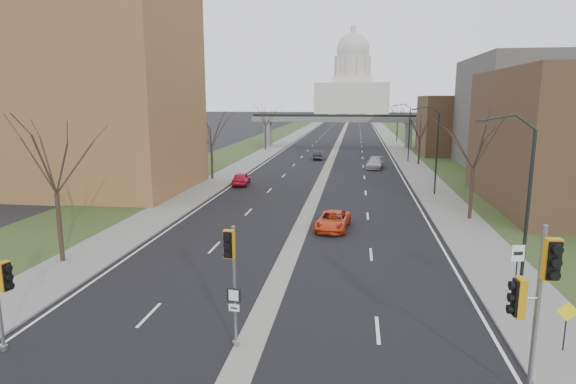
% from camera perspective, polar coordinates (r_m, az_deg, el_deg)
% --- Properties ---
extents(ground, '(700.00, 700.00, 0.00)m').
position_cam_1_polar(ground, '(19.70, -4.61, -17.73)').
color(ground, black).
rests_on(ground, ground).
extents(road_surface, '(20.00, 600.00, 0.01)m').
position_cam_1_polar(road_surface, '(167.15, 6.79, 7.63)').
color(road_surface, black).
rests_on(road_surface, ground).
extents(median_strip, '(1.20, 600.00, 0.02)m').
position_cam_1_polar(median_strip, '(167.15, 6.79, 7.63)').
color(median_strip, gray).
rests_on(median_strip, ground).
extents(sidewalk_right, '(4.00, 600.00, 0.12)m').
position_cam_1_polar(sidewalk_right, '(167.30, 10.94, 7.53)').
color(sidewalk_right, gray).
rests_on(sidewalk_right, ground).
extents(sidewalk_left, '(4.00, 600.00, 0.12)m').
position_cam_1_polar(sidewalk_left, '(167.86, 2.66, 7.73)').
color(sidewalk_left, gray).
rests_on(sidewalk_left, ground).
extents(grass_verge_right, '(8.00, 600.00, 0.10)m').
position_cam_1_polar(grass_verge_right, '(167.70, 13.00, 7.45)').
color(grass_verge_right, '#263A1B').
rests_on(grass_verge_right, ground).
extents(grass_verge_left, '(8.00, 600.00, 0.10)m').
position_cam_1_polar(grass_verge_left, '(168.54, 0.61, 7.75)').
color(grass_verge_left, '#263A1B').
rests_on(grass_verge_left, ground).
extents(apartment_building, '(25.00, 16.00, 22.00)m').
position_cam_1_polar(apartment_building, '(55.60, -25.01, 11.55)').
color(apartment_building, brown).
rests_on(apartment_building, ground).
extents(commercial_block_mid, '(18.00, 22.00, 15.00)m').
position_cam_1_polar(commercial_block_mid, '(72.96, 27.67, 8.19)').
color(commercial_block_mid, '#585550').
rests_on(commercial_block_mid, ground).
extents(commercial_block_far, '(14.00, 14.00, 10.00)m').
position_cam_1_polar(commercial_block_far, '(88.82, 20.00, 7.42)').
color(commercial_block_far, '#503825').
rests_on(commercial_block_far, ground).
extents(pedestrian_bridge, '(34.00, 3.00, 6.45)m').
position_cam_1_polar(pedestrian_bridge, '(97.03, 5.83, 8.17)').
color(pedestrian_bridge, slate).
rests_on(pedestrian_bridge, ground).
extents(capitol, '(48.00, 42.00, 55.75)m').
position_cam_1_polar(capitol, '(336.99, 7.60, 12.40)').
color(capitol, '#BBB5AB').
rests_on(capitol, ground).
extents(streetlight_near, '(2.61, 0.20, 8.70)m').
position_cam_1_polar(streetlight_near, '(24.04, 25.21, 3.97)').
color(streetlight_near, black).
rests_on(streetlight_near, sidewalk_right).
extents(streetlight_mid, '(2.61, 0.20, 8.70)m').
position_cam_1_polar(streetlight_mid, '(49.41, 16.46, 7.62)').
color(streetlight_mid, black).
rests_on(streetlight_mid, sidewalk_right).
extents(streetlight_far, '(2.61, 0.20, 8.70)m').
position_cam_1_polar(streetlight_far, '(75.22, 13.64, 8.74)').
color(streetlight_far, black).
rests_on(streetlight_far, sidewalk_right).
extents(tree_left_a, '(7.20, 7.20, 9.40)m').
position_cam_1_polar(tree_left_a, '(30.18, -26.13, 4.50)').
color(tree_left_a, '#382B21').
rests_on(tree_left_a, sidewalk_left).
extents(tree_left_b, '(6.75, 6.75, 8.81)m').
position_cam_1_polar(tree_left_b, '(57.48, -9.12, 7.60)').
color(tree_left_b, '#382B21').
rests_on(tree_left_b, sidewalk_left).
extents(tree_left_c, '(7.65, 7.65, 9.99)m').
position_cam_1_polar(tree_left_c, '(90.47, -2.73, 9.41)').
color(tree_left_c, '#382B21').
rests_on(tree_left_c, sidewalk_left).
extents(tree_right_a, '(7.20, 7.20, 9.40)m').
position_cam_1_polar(tree_right_a, '(39.99, 21.33, 6.18)').
color(tree_right_a, '#382B21').
rests_on(tree_right_a, sidewalk_right).
extents(tree_right_b, '(6.30, 6.30, 8.22)m').
position_cam_1_polar(tree_right_b, '(72.50, 15.42, 7.69)').
color(tree_right_b, '#382B21').
rests_on(tree_right_b, sidewalk_right).
extents(tree_right_c, '(7.65, 7.65, 9.99)m').
position_cam_1_polar(tree_right_c, '(112.23, 12.91, 9.45)').
color(tree_right_c, '#382B21').
rests_on(tree_right_c, sidewalk_right).
extents(signal_pole_median, '(0.56, 0.79, 4.81)m').
position_cam_1_polar(signal_pole_median, '(18.18, -6.71, -8.70)').
color(signal_pole_median, gray).
rests_on(signal_pole_median, ground).
extents(signal_pole_right, '(1.09, 0.99, 5.74)m').
position_cam_1_polar(signal_pole_right, '(16.61, 27.26, -10.32)').
color(signal_pole_right, gray).
rests_on(signal_pole_right, ground).
extents(speed_limit_sign, '(0.60, 0.16, 2.81)m').
position_cam_1_polar(speed_limit_sign, '(24.61, 25.50, -7.64)').
color(speed_limit_sign, black).
rests_on(speed_limit_sign, sidewalk_right).
extents(warning_sign, '(0.76, 0.08, 1.95)m').
position_cam_1_polar(warning_sign, '(21.26, 30.11, -12.88)').
color(warning_sign, black).
rests_on(warning_sign, sidewalk_right).
extents(car_left_near, '(2.14, 4.47, 1.47)m').
position_cam_1_polar(car_left_near, '(54.00, -5.57, 1.61)').
color(car_left_near, red).
rests_on(car_left_near, ground).
extents(car_left_far, '(1.42, 4.04, 1.33)m').
position_cam_1_polar(car_left_far, '(76.99, 3.63, 4.38)').
color(car_left_far, black).
rests_on(car_left_far, ground).
extents(car_right_near, '(2.70, 4.96, 1.32)m').
position_cam_1_polar(car_right_near, '(35.60, 5.35, -3.38)').
color(car_right_near, red).
rests_on(car_right_near, ground).
extents(car_right_mid, '(2.71, 5.31, 1.48)m').
position_cam_1_polar(car_right_mid, '(67.80, 10.26, 3.39)').
color(car_right_mid, '#AFB1B8').
rests_on(car_right_mid, ground).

